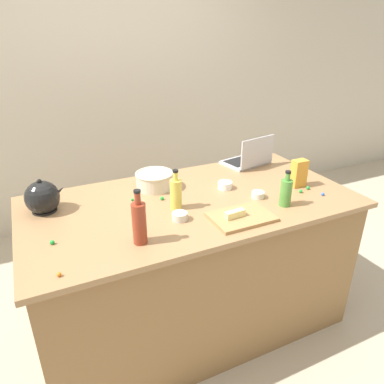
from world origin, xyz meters
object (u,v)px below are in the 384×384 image
at_px(bottle_soy, 139,222).
at_px(kettle, 43,198).
at_px(cutting_board, 241,217).
at_px(candy_bag, 299,173).
at_px(bottle_oil, 176,193).
at_px(butter_stick_left, 235,214).
at_px(ramekin_wide, 225,185).
at_px(laptop, 249,159).
at_px(ramekin_small, 258,195).
at_px(ramekin_medium, 180,216).
at_px(bottle_olive, 286,192).
at_px(mixing_bowl_large, 155,180).

distance_m(bottle_soy, kettle, 0.64).
height_order(cutting_board, candy_bag, candy_bag).
height_order(bottle_oil, butter_stick_left, bottle_oil).
bearing_deg(butter_stick_left, bottle_oil, 131.26).
distance_m(kettle, candy_bag, 1.49).
height_order(kettle, ramekin_wide, kettle).
xyz_separation_m(laptop, ramekin_small, (-0.25, -0.48, -0.03)).
bearing_deg(bottle_soy, laptop, 32.30).
xyz_separation_m(bottle_soy, ramekin_medium, (0.25, 0.12, -0.09)).
relative_size(bottle_olive, bottle_oil, 0.91).
bearing_deg(butter_stick_left, ramekin_small, 32.91).
xyz_separation_m(bottle_olive, kettle, (-1.21, 0.50, -0.00)).
distance_m(mixing_bowl_large, candy_bag, 0.88).
distance_m(mixing_bowl_large, ramekin_medium, 0.43).
relative_size(bottle_soy, cutting_board, 0.83).
height_order(laptop, butter_stick_left, laptop).
bearing_deg(bottle_oil, bottle_olive, -21.77).
distance_m(mixing_bowl_large, ramekin_small, 0.63).
bearing_deg(ramekin_wide, ramekin_small, -61.10).
height_order(bottle_soy, ramekin_small, bottle_soy).
bearing_deg(candy_bag, ramekin_wide, 159.44).
height_order(laptop, ramekin_medium, laptop).
distance_m(cutting_board, butter_stick_left, 0.05).
distance_m(bottle_soy, ramekin_wide, 0.75).
bearing_deg(mixing_bowl_large, butter_stick_left, -67.51).
bearing_deg(cutting_board, ramekin_wide, 72.76).
relative_size(kettle, butter_stick_left, 1.94).
height_order(bottle_olive, ramekin_small, bottle_olive).
height_order(mixing_bowl_large, bottle_oil, bottle_oil).
xyz_separation_m(bottle_olive, ramekin_small, (-0.08, 0.14, -0.06)).
bearing_deg(cutting_board, ramekin_small, 37.62).
height_order(bottle_soy, candy_bag, bottle_soy).
bearing_deg(ramekin_small, bottle_oil, 170.56).
height_order(bottle_olive, cutting_board, bottle_olive).
relative_size(bottle_olive, candy_bag, 1.20).
bearing_deg(kettle, laptop, 5.20).
relative_size(laptop, butter_stick_left, 3.14).
height_order(bottle_olive, butter_stick_left, bottle_olive).
xyz_separation_m(laptop, kettle, (-1.39, -0.13, 0.03)).
height_order(bottle_oil, ramekin_small, bottle_oil).
bearing_deg(candy_bag, ramekin_medium, -174.53).
distance_m(laptop, kettle, 1.39).
xyz_separation_m(bottle_oil, bottle_soy, (-0.28, -0.24, 0.02)).
xyz_separation_m(laptop, bottle_soy, (-1.02, -0.64, 0.06)).
bearing_deg(bottle_olive, bottle_oil, 158.23).
distance_m(bottle_olive, candy_bag, 0.30).
height_order(bottle_oil, cutting_board, bottle_oil).
relative_size(ramekin_small, ramekin_wide, 0.85).
distance_m(ramekin_small, ramekin_medium, 0.52).
xyz_separation_m(mixing_bowl_large, candy_bag, (0.81, -0.35, 0.03)).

